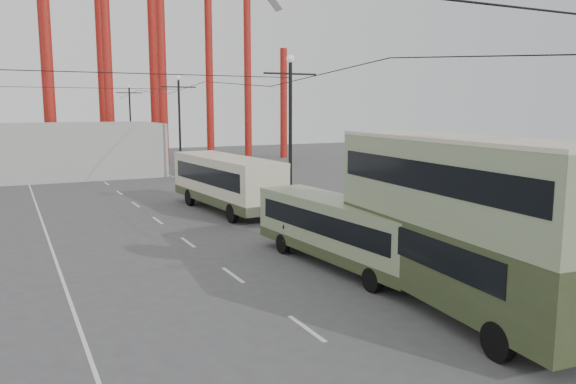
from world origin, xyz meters
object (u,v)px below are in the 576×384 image
single_decker_green (340,229)px  pedestrian (289,233)px  double_decker_bus (457,216)px  single_decker_cream (226,181)px

single_decker_green → pedestrian: bearing=107.3°
double_decker_bus → single_decker_cream: size_ratio=0.95×
single_decker_cream → pedestrian: bearing=-100.3°
double_decker_bus → single_decker_green: bearing=99.5°
double_decker_bus → single_decker_cream: double_decker_bus is taller
double_decker_bus → single_decker_cream: (-0.23, 19.91, -1.19)m
double_decker_bus → single_decker_green: size_ratio=1.07×
single_decker_cream → pedestrian: (-1.24, -11.20, -0.98)m
single_decker_cream → pedestrian: 11.31m
double_decker_bus → pedestrian: bearing=104.9°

